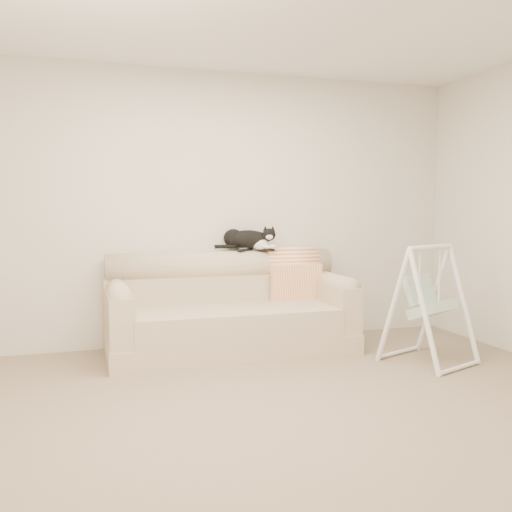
{
  "coord_description": "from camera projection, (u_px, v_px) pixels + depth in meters",
  "views": [
    {
      "loc": [
        -1.23,
        -3.38,
        1.32
      ],
      "look_at": [
        0.22,
        1.27,
        0.9
      ],
      "focal_mm": 40.0,
      "sensor_mm": 36.0,
      "label": 1
    }
  ],
  "objects": [
    {
      "name": "remote_b",
      "position": [
        266.0,
        250.0,
        5.48
      ],
      "size": [
        0.18,
        0.1,
        0.02
      ],
      "color": "black",
      "rests_on": "sofa"
    },
    {
      "name": "room_shell",
      "position": [
        283.0,
        173.0,
        3.56
      ],
      "size": [
        5.04,
        4.04,
        2.6
      ],
      "color": "beige",
      "rests_on": "ground"
    },
    {
      "name": "throw_blanket",
      "position": [
        291.0,
        267.0,
        5.61
      ],
      "size": [
        0.5,
        0.38,
        0.58
      ],
      "color": "orange",
      "rests_on": "sofa"
    },
    {
      "name": "tuxedo_cat",
      "position": [
        248.0,
        239.0,
        5.49
      ],
      "size": [
        0.59,
        0.39,
        0.23
      ],
      "color": "black",
      "rests_on": "sofa"
    },
    {
      "name": "ground_plane",
      "position": [
        282.0,
        411.0,
        3.69
      ],
      "size": [
        5.0,
        5.0,
        0.0
      ],
      "primitive_type": "plane",
      "color": "#7D6A5B",
      "rests_on": "ground"
    },
    {
      "name": "baby_swing",
      "position": [
        428.0,
        304.0,
        4.81
      ],
      "size": [
        0.8,
        0.83,
        1.01
      ],
      "color": "white",
      "rests_on": "ground"
    },
    {
      "name": "remote_a",
      "position": [
        245.0,
        249.0,
        5.46
      ],
      "size": [
        0.18,
        0.14,
        0.03
      ],
      "color": "black",
      "rests_on": "sofa"
    },
    {
      "name": "sofa",
      "position": [
        229.0,
        313.0,
        5.22
      ],
      "size": [
        2.2,
        0.93,
        0.9
      ],
      "color": "#BFAF94",
      "rests_on": "ground"
    }
  ]
}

